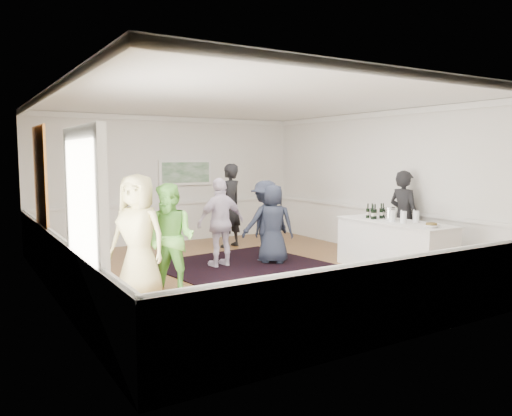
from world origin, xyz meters
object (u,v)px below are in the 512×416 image
guest_dark_b (229,206)px  guest_tan (138,236)px  guest_navy (273,224)px  nut_bowl (431,225)px  ice_bucket (390,214)px  guest_lilac (221,223)px  serving_table (394,246)px  guest_green (171,238)px  bartender (404,216)px  guest_dark_a (266,221)px

guest_dark_b → guest_tan: bearing=23.6°
guest_navy → nut_bowl: guest_navy is taller
ice_bucket → guest_lilac: bearing=145.3°
guest_dark_b → nut_bowl: (1.42, -4.80, -0.01)m
guest_lilac → serving_table: bearing=138.1°
guest_green → guest_navy: 2.80m
guest_navy → bartender: bearing=-166.2°
guest_dark_b → guest_navy: 2.10m
serving_table → guest_green: guest_green is taller
bartender → guest_green: bartender is taller
serving_table → ice_bucket: bearing=72.6°
guest_tan → serving_table: bearing=41.5°
guest_dark_a → guest_green: bearing=23.6°
guest_dark_b → ice_bucket: size_ratio=7.77×
guest_tan → guest_dark_a: 3.40m
serving_table → guest_dark_a: (-1.63, 2.04, 0.36)m
bartender → guest_dark_b: size_ratio=0.95×
bartender → guest_tan: 5.56m
bartender → nut_bowl: 1.65m
serving_table → bartender: size_ratio=1.25×
serving_table → nut_bowl: nut_bowl is taller
bartender → guest_green: (-5.00, 0.32, -0.07)m
nut_bowl → guest_green: bearing=157.3°
guest_dark_a → nut_bowl: bearing=115.8°
serving_table → nut_bowl: 1.06m
guest_lilac → guest_dark_a: (1.04, -0.02, -0.04)m
guest_navy → ice_bucket: guest_navy is taller
ice_bucket → nut_bowl: (-0.15, -1.10, -0.08)m
guest_dark_a → guest_dark_b: (0.13, 1.83, 0.16)m
bartender → nut_bowl: size_ratio=7.10×
bartender → guest_navy: (-2.38, 1.30, -0.14)m
serving_table → guest_tan: (-4.78, 0.77, 0.48)m
guest_green → ice_bucket: guest_green is taller
guest_dark_b → serving_table: bearing=91.4°
bartender → guest_dark_a: bartender is taller
guest_green → ice_bucket: bearing=44.1°
guest_tan → guest_dark_b: (3.28, 3.10, 0.04)m
bartender → ice_bucket: 0.79m
serving_table → guest_dark_a: guest_dark_a is taller
guest_dark_b → ice_bucket: guest_dark_b is taller
guest_dark_b → guest_navy: guest_dark_b is taller
guest_green → nut_bowl: (4.14, -1.73, 0.12)m
guest_lilac → guest_tan: bearing=27.2°
guest_tan → guest_navy: guest_tan is taller
guest_green → guest_navy: size_ratio=1.09×
guest_navy → nut_bowl: bearing=161.7°
guest_tan → guest_lilac: bearing=82.1°
bartender → guest_dark_a: size_ratio=1.13×
bartender → guest_dark_a: (-2.40, 1.56, -0.11)m
serving_table → guest_dark_a: bearing=128.6°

